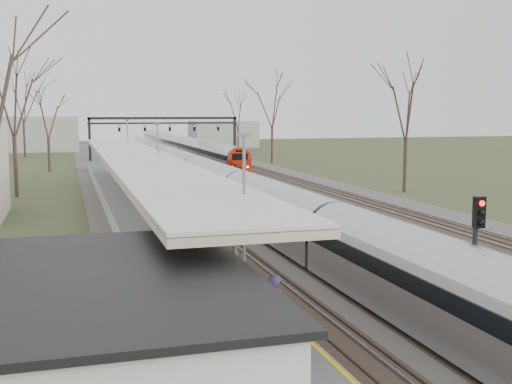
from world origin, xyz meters
TOP-DOWN VIEW (x-y plane):
  - track_bed at (0.26, 55.00)m, footprint 24.00×160.00m
  - platform at (-9.05, 37.50)m, footprint 3.50×69.00m
  - canopy at (-9.05, 32.99)m, footprint 4.10×50.00m
  - station_building at (-12.50, 8.00)m, footprint 6.00×9.00m
  - signal_gantry at (0.29, 84.99)m, footprint 21.00×0.59m
  - tree_west_far at (-17.00, 48.00)m, footprint 5.50×5.50m
  - tree_east_far at (14.00, 42.00)m, footprint 5.00×5.00m
  - train_near at (-2.50, 48.35)m, footprint 2.62×90.21m
  - train_far at (4.50, 97.20)m, footprint 2.62×75.21m
  - passenger at (-8.34, 8.77)m, footprint 0.64×0.77m
  - signal_post at (-0.75, 11.50)m, footprint 0.35×0.45m

SIDE VIEW (x-z plane):
  - track_bed at x=0.26m, z-range -0.05..0.17m
  - platform at x=-9.05m, z-range 0.00..1.00m
  - train_near at x=-2.50m, z-range -0.05..3.00m
  - train_far at x=4.50m, z-range -0.05..3.00m
  - station_building at x=-12.50m, z-range 0.00..3.20m
  - passenger at x=-8.34m, z-range 1.00..2.80m
  - signal_post at x=-0.75m, z-range 0.67..4.77m
  - canopy at x=-9.05m, z-range 2.37..5.48m
  - signal_gantry at x=0.29m, z-range 1.87..7.95m
  - tree_east_far at x=14.00m, z-range 2.14..12.44m
  - tree_west_far at x=-17.00m, z-range 2.35..13.68m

